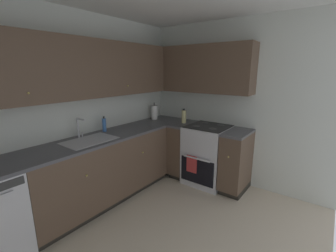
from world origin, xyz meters
The scene contains 14 objects.
wall_back centered at (0.00, 1.47, 1.25)m, with size 4.18×0.05×2.50m, color silver.
wall_right centered at (2.06, 0.00, 1.25)m, with size 0.05×2.99×2.50m, color silver.
lower_cabinets_back centered at (0.41, 1.15, 0.45)m, with size 2.05×0.62×0.88m.
countertop_back centered at (0.41, 1.14, 0.90)m, with size 3.26×0.60×0.04m, color #4C4C51.
lower_cabinets_right centered at (1.74, 0.21, 0.45)m, with size 0.62×1.20×0.88m.
countertop_right centered at (1.74, 0.21, 0.90)m, with size 0.60×1.20×0.03m.
oven_range centered at (1.76, 0.28, 0.47)m, with size 0.68×0.62×1.07m.
upper_cabinets_back centered at (0.25, 1.28, 1.78)m, with size 2.94×0.34×0.71m.
upper_cabinets_right centered at (1.88, 0.57, 1.78)m, with size 0.32×1.75×0.71m.
sink centered at (0.22, 1.11, 0.88)m, with size 0.62×0.40×0.10m.
faucet centered at (0.23, 1.33, 1.07)m, with size 0.07×0.16×0.26m.
soap_bottle centered at (0.61, 1.32, 1.02)m, with size 0.05×0.05×0.22m.
paper_towel_roll centered at (1.68, 1.30, 1.04)m, with size 0.11×0.11×0.30m.
oil_bottle centered at (1.74, 0.72, 1.03)m, with size 0.07×0.07×0.24m.
Camera 1 is at (-1.36, -1.28, 1.77)m, focal length 24.48 mm.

